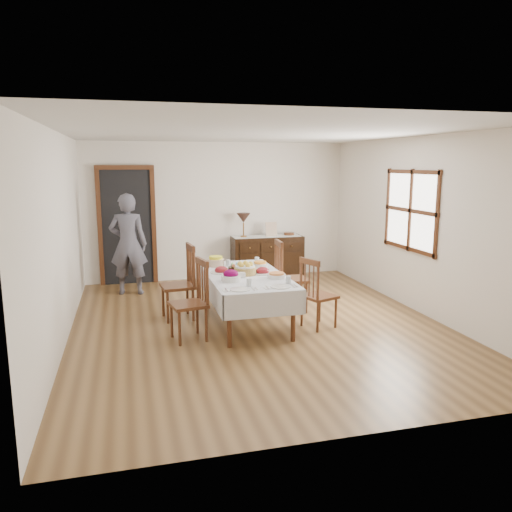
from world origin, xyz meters
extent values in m
plane|color=brown|center=(0.00, 0.00, 0.00)|extent=(6.00, 6.00, 0.00)
cube|color=silver|center=(0.00, 0.00, 2.60)|extent=(5.00, 6.00, 0.02)
cube|color=white|center=(0.00, 3.00, 1.30)|extent=(5.00, 0.02, 2.60)
cube|color=white|center=(0.00, -3.00, 1.30)|extent=(5.00, 0.02, 2.60)
cube|color=white|center=(-2.50, 0.00, 1.30)|extent=(0.02, 6.00, 2.60)
cube|color=white|center=(2.50, 0.00, 1.30)|extent=(0.02, 6.00, 2.60)
cube|color=white|center=(2.49, 0.30, 1.50)|extent=(0.02, 1.30, 1.10)
cube|color=#4C2815|center=(2.48, 0.30, 1.50)|extent=(0.03, 1.46, 1.26)
cube|color=black|center=(-1.70, 2.96, 1.05)|extent=(0.90, 0.06, 2.10)
cube|color=#4C2815|center=(-1.70, 2.94, 1.05)|extent=(1.04, 0.08, 2.18)
cube|color=silver|center=(-0.15, 0.10, 0.68)|extent=(1.00, 1.99, 0.04)
cylinder|color=#4C2815|center=(-0.56, -0.76, 0.32)|extent=(0.06, 0.06, 0.64)
cylinder|color=#4C2815|center=(0.26, -0.76, 0.32)|extent=(0.06, 0.06, 0.64)
cylinder|color=#4C2815|center=(-0.56, 0.96, 0.32)|extent=(0.06, 0.06, 0.64)
cylinder|color=#4C2815|center=(0.26, 0.96, 0.32)|extent=(0.06, 0.06, 0.64)
cube|color=silver|center=(-0.66, 0.10, 0.54)|extent=(0.02, 2.03, 0.31)
cube|color=silver|center=(0.36, 0.10, 0.54)|extent=(0.02, 2.03, 0.31)
cube|color=silver|center=(-0.15, -0.91, 0.54)|extent=(1.04, 0.02, 0.31)
cube|color=silver|center=(-0.15, 1.11, 0.54)|extent=(1.04, 0.02, 0.31)
cube|color=#4C2815|center=(-1.00, -0.36, 0.46)|extent=(0.50, 0.50, 0.04)
cylinder|color=#4C2815|center=(-1.20, -0.23, 0.22)|extent=(0.04, 0.04, 0.44)
cylinder|color=#4C2815|center=(-1.14, -0.56, 0.22)|extent=(0.04, 0.04, 0.44)
cylinder|color=#4C2815|center=(-0.86, -0.16, 0.22)|extent=(0.04, 0.04, 0.44)
cylinder|color=#4C2815|center=(-0.80, -0.50, 0.22)|extent=(0.04, 0.04, 0.44)
cylinder|color=#4C2815|center=(-0.84, -0.15, 0.74)|extent=(0.04, 0.04, 0.57)
cylinder|color=#4C2815|center=(-0.78, -0.51, 0.74)|extent=(0.04, 0.04, 0.57)
cube|color=#4C2815|center=(-0.81, -0.33, 0.99)|extent=(0.12, 0.41, 0.08)
cylinder|color=#4C2815|center=(-0.83, -0.24, 0.72)|extent=(0.02, 0.02, 0.47)
cylinder|color=#4C2815|center=(-0.81, -0.33, 0.72)|extent=(0.02, 0.02, 0.47)
cylinder|color=#4C2815|center=(-0.79, -0.42, 0.72)|extent=(0.02, 0.02, 0.47)
cube|color=#4C2815|center=(-1.04, 0.55, 0.48)|extent=(0.49, 0.49, 0.04)
cylinder|color=#4C2815|center=(-1.24, 0.71, 0.23)|extent=(0.04, 0.04, 0.46)
cylinder|color=#4C2815|center=(-1.20, 0.35, 0.23)|extent=(0.04, 0.04, 0.46)
cylinder|color=#4C2815|center=(-0.88, 0.75, 0.23)|extent=(0.04, 0.04, 0.46)
cylinder|color=#4C2815|center=(-0.84, 0.39, 0.23)|extent=(0.04, 0.04, 0.46)
cylinder|color=#4C2815|center=(-0.86, 0.76, 0.78)|extent=(0.04, 0.04, 0.59)
cylinder|color=#4C2815|center=(-0.82, 0.38, 0.78)|extent=(0.04, 0.04, 0.59)
cube|color=#4C2815|center=(-0.84, 0.57, 1.03)|extent=(0.09, 0.43, 0.08)
cylinder|color=#4C2815|center=(-0.85, 0.67, 0.75)|extent=(0.02, 0.02, 0.49)
cylinder|color=#4C2815|center=(-0.84, 0.57, 0.75)|extent=(0.02, 0.02, 0.49)
cylinder|color=#4C2815|center=(-0.83, 0.48, 0.75)|extent=(0.02, 0.02, 0.49)
cube|color=#4C2815|center=(0.78, -0.31, 0.43)|extent=(0.52, 0.52, 0.04)
cylinder|color=#4C2815|center=(0.99, -0.41, 0.21)|extent=(0.03, 0.03, 0.41)
cylinder|color=#4C2815|center=(0.87, -0.10, 0.21)|extent=(0.03, 0.03, 0.41)
cylinder|color=#4C2815|center=(0.68, -0.52, 0.21)|extent=(0.03, 0.03, 0.41)
cylinder|color=#4C2815|center=(0.57, -0.21, 0.21)|extent=(0.03, 0.03, 0.41)
cylinder|color=#4C2815|center=(0.67, -0.54, 0.70)|extent=(0.04, 0.04, 0.54)
cylinder|color=#4C2815|center=(0.55, -0.21, 0.70)|extent=(0.04, 0.04, 0.54)
cube|color=#4C2815|center=(0.61, -0.37, 0.93)|extent=(0.17, 0.37, 0.08)
cylinder|color=#4C2815|center=(0.64, -0.45, 0.68)|extent=(0.02, 0.02, 0.44)
cylinder|color=#4C2815|center=(0.61, -0.37, 0.68)|extent=(0.02, 0.02, 0.44)
cylinder|color=#4C2815|center=(0.58, -0.29, 0.68)|extent=(0.02, 0.02, 0.44)
cube|color=#4C2815|center=(0.67, 0.53, 0.48)|extent=(0.48, 0.48, 0.04)
cylinder|color=#4C2815|center=(0.84, 0.34, 0.23)|extent=(0.04, 0.04, 0.46)
cylinder|color=#4C2815|center=(0.86, 0.70, 0.23)|extent=(0.04, 0.04, 0.46)
cylinder|color=#4C2815|center=(0.47, 0.36, 0.23)|extent=(0.04, 0.04, 0.46)
cylinder|color=#4C2815|center=(0.50, 0.72, 0.23)|extent=(0.04, 0.04, 0.46)
cylinder|color=#4C2815|center=(0.45, 0.35, 0.78)|extent=(0.04, 0.04, 0.60)
cylinder|color=#4C2815|center=(0.48, 0.74, 0.78)|extent=(0.04, 0.04, 0.60)
cube|color=#4C2815|center=(0.47, 0.54, 1.04)|extent=(0.07, 0.43, 0.09)
cylinder|color=#4C2815|center=(0.46, 0.45, 0.76)|extent=(0.02, 0.02, 0.49)
cylinder|color=#4C2815|center=(0.47, 0.54, 0.76)|extent=(0.02, 0.02, 0.49)
cylinder|color=#4C2815|center=(0.47, 0.64, 0.76)|extent=(0.02, 0.02, 0.49)
cube|color=black|center=(0.91, 2.72, 0.41)|extent=(1.37, 0.46, 0.82)
cube|color=black|center=(0.50, 2.48, 0.66)|extent=(0.38, 0.02, 0.16)
sphere|color=brown|center=(0.50, 2.46, 0.66)|extent=(0.03, 0.03, 0.03)
cube|color=black|center=(0.91, 2.48, 0.66)|extent=(0.38, 0.02, 0.16)
sphere|color=brown|center=(0.91, 2.46, 0.66)|extent=(0.03, 0.03, 0.03)
cube|color=black|center=(1.32, 2.48, 0.66)|extent=(0.38, 0.02, 0.16)
sphere|color=brown|center=(1.32, 2.46, 0.66)|extent=(0.03, 0.03, 0.03)
imported|color=#4F4E5A|center=(-1.69, 2.16, 0.92)|extent=(0.63, 0.46, 1.84)
cylinder|color=olive|center=(-0.16, 0.10, 0.75)|extent=(0.30, 0.30, 0.10)
cylinder|color=silver|center=(-0.16, 0.10, 0.81)|extent=(0.27, 0.27, 0.02)
sphere|color=gold|center=(-0.08, 0.10, 0.84)|extent=(0.08, 0.08, 0.08)
sphere|color=gold|center=(-0.13, 0.17, 0.84)|extent=(0.08, 0.08, 0.08)
sphere|color=gold|center=(-0.22, 0.15, 0.84)|extent=(0.08, 0.08, 0.08)
sphere|color=gold|center=(-0.22, 0.06, 0.84)|extent=(0.08, 0.08, 0.08)
sphere|color=gold|center=(-0.13, 0.03, 0.84)|extent=(0.08, 0.08, 0.08)
cylinder|color=black|center=(-0.20, 0.41, 0.72)|extent=(0.25, 0.25, 0.05)
ellipsoid|color=pink|center=(-0.13, 0.41, 0.77)|extent=(0.05, 0.05, 0.06)
ellipsoid|color=#7ACEF6|center=(-0.18, 0.48, 0.77)|extent=(0.05, 0.05, 0.06)
ellipsoid|color=#8AD878|center=(-0.26, 0.45, 0.77)|extent=(0.05, 0.05, 0.06)
ellipsoid|color=#D58250|center=(-0.26, 0.37, 0.77)|extent=(0.05, 0.05, 0.06)
ellipsoid|color=#D495E6|center=(-0.18, 0.35, 0.77)|extent=(0.05, 0.05, 0.06)
cylinder|color=silver|center=(-0.45, 0.29, 0.71)|extent=(0.31, 0.31, 0.01)
ellipsoid|color=maroon|center=(-0.45, 0.29, 0.74)|extent=(0.19, 0.16, 0.11)
cylinder|color=silver|center=(0.09, 0.09, 0.71)|extent=(0.29, 0.29, 0.01)
ellipsoid|color=maroon|center=(0.09, 0.09, 0.74)|extent=(0.19, 0.16, 0.11)
cylinder|color=silver|center=(-0.42, -0.23, 0.74)|extent=(0.26, 0.26, 0.07)
ellipsoid|color=#610039|center=(-0.42, -0.23, 0.79)|extent=(0.20, 0.17, 0.11)
cylinder|color=silver|center=(0.16, 0.50, 0.73)|extent=(0.22, 0.22, 0.06)
cylinder|color=orange|center=(0.16, 0.50, 0.78)|extent=(0.18, 0.18, 0.03)
cylinder|color=#C8AA8B|center=(-0.45, 0.76, 0.75)|extent=(0.25, 0.25, 0.11)
cylinder|color=yellow|center=(-0.45, 0.76, 0.83)|extent=(0.20, 0.20, 0.04)
cylinder|color=silver|center=(0.20, -0.22, 0.72)|extent=(0.24, 0.24, 0.05)
cylinder|color=#D07738|center=(0.20, -0.22, 0.76)|extent=(0.20, 0.20, 0.02)
cube|color=silver|center=(-0.27, -0.07, 0.73)|extent=(0.14, 0.09, 0.07)
cylinder|color=silver|center=(-0.41, -0.71, 0.70)|extent=(0.25, 0.25, 0.01)
cube|color=silver|center=(-0.58, -0.71, 0.70)|extent=(0.08, 0.12, 0.01)
cube|color=#BCBBC0|center=(-0.58, -0.71, 0.71)|extent=(0.02, 0.16, 0.01)
cube|color=#BCBBC0|center=(-0.25, -0.71, 0.70)|extent=(0.01, 0.18, 0.01)
cube|color=#BCBBC0|center=(-0.21, -0.71, 0.70)|extent=(0.02, 0.14, 0.01)
cylinder|color=silver|center=(-0.26, -0.56, 0.75)|extent=(0.07, 0.07, 0.10)
cylinder|color=silver|center=(0.10, -0.71, 0.70)|extent=(0.25, 0.25, 0.01)
cube|color=silver|center=(-0.07, -0.71, 0.70)|extent=(0.08, 0.12, 0.01)
cube|color=#BCBBC0|center=(-0.07, -0.71, 0.71)|extent=(0.02, 0.16, 0.01)
cube|color=#BCBBC0|center=(0.26, -0.71, 0.70)|extent=(0.01, 0.18, 0.01)
cube|color=#BCBBC0|center=(0.30, -0.71, 0.70)|extent=(0.02, 0.14, 0.01)
cylinder|color=silver|center=(0.25, -0.56, 0.75)|extent=(0.07, 0.07, 0.10)
cylinder|color=silver|center=(-0.27, 0.70, 0.75)|extent=(0.06, 0.06, 0.10)
cylinder|color=silver|center=(0.20, 0.82, 0.75)|extent=(0.07, 0.07, 0.09)
cube|color=silver|center=(0.89, 2.72, 0.83)|extent=(1.30, 0.35, 0.01)
cylinder|color=brown|center=(0.43, 2.71, 0.84)|extent=(0.12, 0.12, 0.03)
cylinder|color=brown|center=(0.43, 2.71, 0.98)|extent=(0.02, 0.02, 0.25)
cone|color=#3B251C|center=(0.43, 2.71, 1.19)|extent=(0.26, 0.26, 0.18)
cube|color=tan|center=(0.98, 2.68, 0.96)|extent=(0.22, 0.08, 0.28)
cylinder|color=#4C2815|center=(1.35, 2.73, 0.85)|extent=(0.20, 0.20, 0.06)
camera|label=1|loc=(-1.70, -6.43, 2.21)|focal=35.00mm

